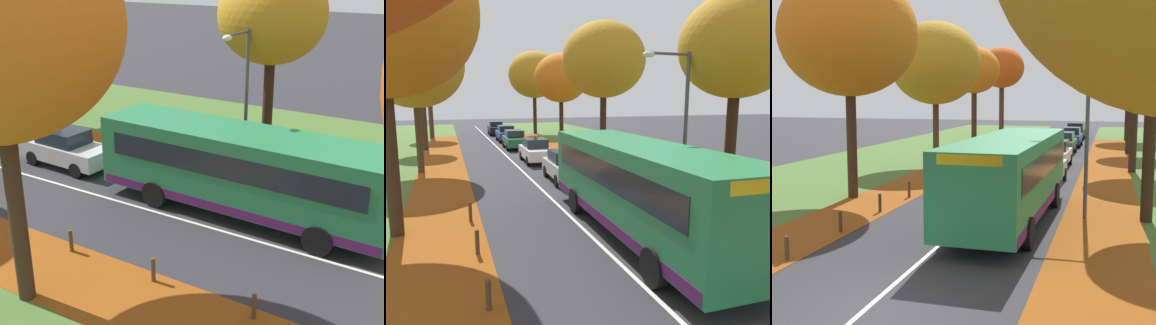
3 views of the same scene
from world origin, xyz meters
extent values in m
cube|color=#476B2D|center=(9.20, 20.00, 0.00)|extent=(12.00, 90.00, 0.01)
cube|color=#8C4714|center=(4.60, 14.00, 0.01)|extent=(2.80, 60.00, 0.00)
cylinder|color=#382619|center=(-5.90, 11.16, 2.40)|extent=(0.43, 0.43, 4.80)
cylinder|color=black|center=(6.11, 9.90, 2.35)|extent=(0.42, 0.42, 4.70)
ellipsoid|color=#B27F1E|center=(6.11, 9.90, 6.31)|extent=(4.29, 4.29, 3.86)
cylinder|color=black|center=(6.03, 22.23, 2.41)|extent=(0.43, 0.43, 4.82)
cylinder|color=#4C3823|center=(-3.57, 5.72, 0.34)|extent=(0.12, 0.12, 0.68)
cylinder|color=#4C3823|center=(-3.56, 8.77, 0.36)|extent=(0.12, 0.12, 0.72)
cylinder|color=#4C3823|center=(-3.57, 11.83, 0.36)|extent=(0.12, 0.12, 0.72)
cylinder|color=#47474C|center=(4.00, 9.85, 3.00)|extent=(0.14, 0.14, 6.00)
cylinder|color=#47474C|center=(3.20, 9.85, 5.90)|extent=(1.60, 0.10, 0.10)
ellipsoid|color=silver|center=(2.40, 9.85, 5.85)|extent=(0.44, 0.28, 0.20)
cube|color=#237A47|center=(1.48, 8.66, 1.73)|extent=(2.74, 10.46, 2.50)
cube|color=#19232D|center=(1.48, 8.66, 2.13)|extent=(2.75, 9.21, 0.80)
cube|color=#4C1951|center=(1.48, 8.66, 0.66)|extent=(2.76, 10.25, 0.32)
cylinder|color=black|center=(2.59, 5.41, 0.48)|extent=(0.32, 0.97, 0.96)
cylinder|color=black|center=(0.22, 5.47, 0.48)|extent=(0.32, 0.97, 0.96)
cylinder|color=black|center=(2.74, 11.50, 0.48)|extent=(0.32, 0.97, 0.96)
cylinder|color=black|center=(0.36, 11.55, 0.48)|extent=(0.32, 0.97, 0.96)
cube|color=#B7BABF|center=(1.68, 17.10, 0.67)|extent=(1.86, 4.26, 0.70)
cube|color=#19232D|center=(1.69, 17.25, 1.32)|extent=(1.52, 2.07, 0.60)
cylinder|color=black|center=(2.41, 15.77, 0.32)|extent=(0.24, 0.65, 0.64)
cylinder|color=black|center=(0.85, 15.83, 0.32)|extent=(0.24, 0.65, 0.64)
cylinder|color=black|center=(2.51, 18.37, 0.32)|extent=(0.24, 0.65, 0.64)
cylinder|color=black|center=(0.95, 18.43, 0.32)|extent=(0.24, 0.65, 0.64)
cylinder|color=black|center=(2.28, 22.18, 0.32)|extent=(0.23, 0.64, 0.64)
camera|label=1|loc=(-13.67, 1.18, 8.27)|focal=50.00mm
camera|label=2|loc=(-4.18, -1.69, 4.39)|focal=35.00mm
camera|label=3|loc=(4.85, -9.56, 4.48)|focal=50.00mm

